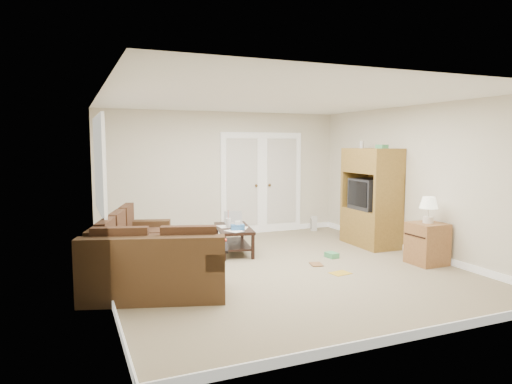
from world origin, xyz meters
name	(u,v)px	position (x,y,z in m)	size (l,w,h in m)	color
floor	(281,269)	(0.00, 0.00, 0.00)	(5.50, 5.50, 0.00)	gray
ceiling	(282,99)	(0.00, 0.00, 2.50)	(5.00, 5.50, 0.02)	white
wall_left	(103,192)	(-2.50, 0.00, 1.25)	(0.02, 5.50, 2.50)	beige
wall_right	(416,180)	(2.50, 0.00, 1.25)	(0.02, 5.50, 2.50)	beige
wall_back	(223,174)	(0.00, 2.75, 1.25)	(5.00, 0.02, 2.50)	beige
wall_front	(413,210)	(0.00, -2.75, 1.25)	(5.00, 0.02, 2.50)	beige
baseboards	(281,265)	(0.00, 0.00, 0.05)	(5.00, 5.50, 0.10)	white
french_doors	(262,183)	(0.85, 2.71, 1.04)	(1.80, 0.05, 2.13)	white
window_left	(100,165)	(-2.46, 1.00, 1.55)	(0.05, 1.92, 1.42)	white
sectional_sofa	(142,259)	(-2.02, 0.13, 0.31)	(1.88, 2.96, 0.80)	#48301B
coffee_table	(234,238)	(-0.31, 1.24, 0.24)	(0.75, 1.18, 0.75)	black
tv_armoire	(371,197)	(2.20, 0.81, 0.90)	(0.64, 1.13, 1.91)	olive
side_cabinet	(427,240)	(2.20, -0.62, 0.38)	(0.50, 0.50, 1.05)	#966337
space_heater	(314,223)	(1.95, 2.45, 0.16)	(0.12, 0.10, 0.31)	silver
floor_magazine	(340,273)	(0.67, -0.56, 0.00)	(0.28, 0.22, 0.01)	gold
floor_greenbox	(332,255)	(1.05, 0.29, 0.04)	(0.16, 0.21, 0.08)	#479C61
floor_book	(311,265)	(0.50, 0.00, 0.01)	(0.17, 0.24, 0.02)	brown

